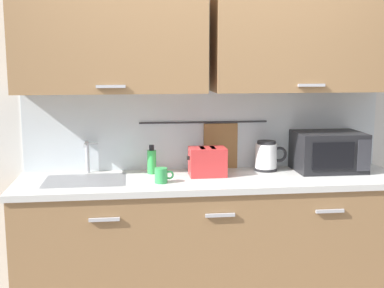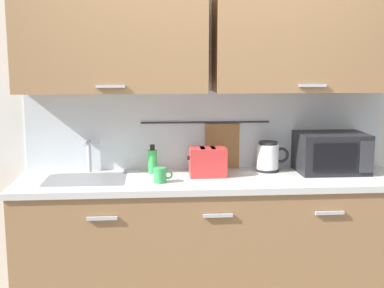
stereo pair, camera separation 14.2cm
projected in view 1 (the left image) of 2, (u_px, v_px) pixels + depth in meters
The scene contains 8 objects.
counter_unit at pixel (210, 242), 3.39m from camera, with size 2.53×0.64×0.90m.
back_wall_assembly at pixel (207, 81), 3.44m from camera, with size 3.70×0.41×2.50m.
sink_faucet at pixel (87, 152), 3.42m from camera, with size 0.09×0.17×0.22m.
microwave at pixel (328, 151), 3.50m from camera, with size 0.46×0.35×0.27m.
electric_kettle at pixel (267, 156), 3.51m from camera, with size 0.23×0.16×0.21m.
dish_soap_bottle at pixel (152, 161), 3.42m from camera, with size 0.06×0.06×0.20m.
mug_near_sink at pixel (162, 175), 3.16m from camera, with size 0.12×0.08×0.09m.
toaster at pixel (207, 162), 3.35m from camera, with size 0.26×0.17×0.19m.
Camera 1 is at (-0.53, -2.89, 1.66)m, focal length 47.38 mm.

